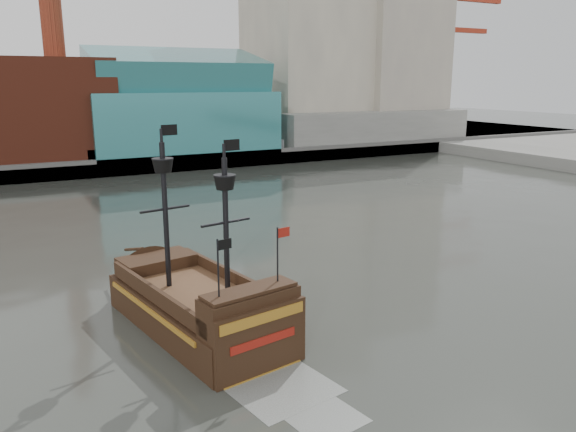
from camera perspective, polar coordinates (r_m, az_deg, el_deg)
ground at (r=31.72m, az=10.65°, el=-12.43°), size 400.00×400.00×0.00m
promenade_far at (r=116.21m, az=-18.82°, el=6.57°), size 220.00×60.00×2.00m
seawall at (r=87.39m, az=-15.63°, el=4.88°), size 220.00×1.00×2.60m
skyline at (r=109.68m, az=-16.30°, el=18.72°), size 149.00×45.00×62.00m
crane_a at (r=142.20m, az=15.63°, el=15.27°), size 22.50×4.00×32.25m
crane_b at (r=155.97m, az=15.62°, el=13.78°), size 19.10×4.00×26.25m
pirate_ship at (r=32.43m, az=-9.04°, el=-9.59°), size 7.61×17.05×12.32m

